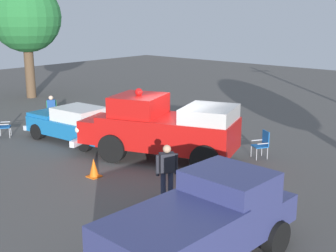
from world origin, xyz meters
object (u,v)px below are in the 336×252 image
at_px(lawn_chair_by_car, 263,142).
at_px(traffic_cone, 94,168).
at_px(lawn_chair_near_truck, 52,109).
at_px(spectator_standing, 167,169).
at_px(lawn_chair_spare, 1,124).
at_px(vintage_fire_truck, 162,128).
at_px(parked_pickup, 203,223).
at_px(spectator_seated, 51,108).
at_px(classic_hot_rod, 74,123).
at_px(oak_tree_left, 26,18).

height_order(lawn_chair_by_car, traffic_cone, lawn_chair_by_car).
xyz_separation_m(lawn_chair_near_truck, spectator_standing, (-3.74, -10.81, 0.37)).
bearing_deg(lawn_chair_spare, vintage_fire_truck, -72.50).
distance_m(parked_pickup, spectator_seated, 14.70).
distance_m(classic_hot_rod, parked_pickup, 10.83).
bearing_deg(classic_hot_rod, spectator_standing, -107.64).
xyz_separation_m(parked_pickup, traffic_cone, (2.01, 5.92, -0.68)).
distance_m(classic_hot_rod, lawn_chair_near_truck, 4.00).
xyz_separation_m(vintage_fire_truck, lawn_chair_by_car, (2.55, -2.71, -0.61)).
bearing_deg(lawn_chair_near_truck, lawn_chair_by_car, -81.62).
bearing_deg(spectator_standing, vintage_fire_truck, 43.56).
relative_size(lawn_chair_by_car, lawn_chair_spare, 1.00).
height_order(classic_hot_rod, spectator_standing, spectator_standing).
bearing_deg(parked_pickup, oak_tree_left, 66.27).
xyz_separation_m(lawn_chair_near_truck, lawn_chair_spare, (-3.23, -0.91, 0.00)).
bearing_deg(oak_tree_left, lawn_chair_by_car, -94.56).
distance_m(parked_pickup, lawn_chair_spare, 12.99).
distance_m(parked_pickup, lawn_chair_by_car, 7.94).
relative_size(lawn_chair_by_car, spectator_standing, 0.61).
bearing_deg(vintage_fire_truck, spectator_standing, -136.44).
height_order(lawn_chair_near_truck, oak_tree_left, oak_tree_left).
bearing_deg(spectator_seated, lawn_chair_near_truck, 52.15).
distance_m(lawn_chair_near_truck, traffic_cone, 8.61).
distance_m(lawn_chair_near_truck, lawn_chair_by_car, 10.99).
height_order(classic_hot_rod, spectator_seated, classic_hot_rod).
relative_size(parked_pickup, spectator_standing, 2.92).
height_order(vintage_fire_truck, spectator_seated, vintage_fire_truck).
distance_m(oak_tree_left, traffic_cone, 16.36).
bearing_deg(spectator_seated, classic_hot_rod, -111.25).
relative_size(spectator_seated, traffic_cone, 2.03).
distance_m(spectator_seated, traffic_cone, 8.49).
xyz_separation_m(lawn_chair_spare, spectator_seated, (3.15, 0.81, 0.11)).
bearing_deg(lawn_chair_spare, spectator_seated, 14.44).
xyz_separation_m(vintage_fire_truck, classic_hot_rod, (-0.54, 4.44, -0.45)).
relative_size(parked_pickup, lawn_chair_spare, 4.79).
bearing_deg(classic_hot_rod, spectator_seated, 68.75).
relative_size(spectator_standing, traffic_cone, 2.64).
xyz_separation_m(vintage_fire_truck, spectator_seated, (0.87, 8.05, -0.50)).
bearing_deg(traffic_cone, lawn_chair_spare, 84.99).
bearing_deg(oak_tree_left, classic_hot_rod, -113.77).
distance_m(parked_pickup, lawn_chair_near_truck, 14.83).
bearing_deg(classic_hot_rod, oak_tree_left, 66.23).
xyz_separation_m(lawn_chair_by_car, spectator_seated, (-1.68, 10.76, 0.11)).
height_order(spectator_seated, traffic_cone, spectator_seated).
height_order(lawn_chair_near_truck, lawn_chair_by_car, same).
relative_size(lawn_chair_near_truck, lawn_chair_spare, 1.00).
distance_m(vintage_fire_truck, lawn_chair_by_car, 3.77).
xyz_separation_m(parked_pickup, spectator_seated, (5.75, 13.53, -0.29)).
bearing_deg(classic_hot_rod, vintage_fire_truck, -83.08).
xyz_separation_m(parked_pickup, oak_tree_left, (8.81, 20.05, 3.96)).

